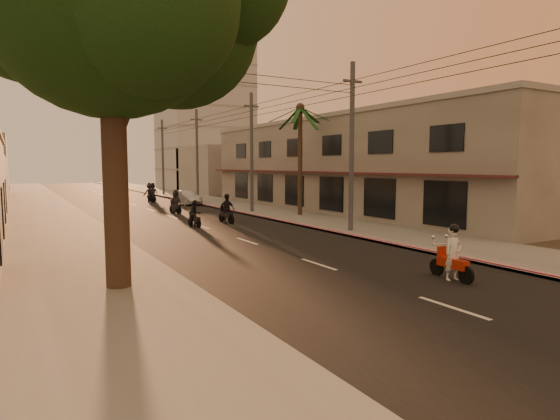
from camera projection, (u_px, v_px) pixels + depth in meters
The scene contains 17 objects.
ground at pixel (353, 276), 15.29m from camera, with size 160.00×160.00×0.00m, color #383023.
road at pixel (172, 217), 32.57m from camera, with size 10.00×140.00×0.02m, color black.
sidewalk_right at pixel (267, 211), 36.27m from camera, with size 5.00×140.00×0.12m, color slate.
sidewalk_left at pixel (53, 223), 28.87m from camera, with size 5.00×140.00×0.12m, color slate.
curb_stripe at pixel (271, 219), 30.76m from camera, with size 0.20×60.00×0.20m, color red.
shophouse_row at pixel (350, 165), 37.39m from camera, with size 8.80×34.20×7.30m.
distant_tower at pixel (204, 96), 70.25m from camera, with size 12.10×12.10×28.00m.
palm_tree at pixel (300, 114), 32.38m from camera, with size 5.00×5.00×8.20m.
utility_poles at pixel (251, 126), 35.01m from camera, with size 1.20×48.26×9.00m.
filler_right at pixel (220, 170), 60.81m from camera, with size 8.00×14.00×6.00m, color gray.
scooter_red at pixel (453, 256), 14.67m from camera, with size 0.75×1.82×1.79m.
scooter_mid_a at pixel (195, 215), 27.26m from camera, with size 0.84×1.64×1.61m.
scooter_mid_b at pixel (227, 210), 29.03m from camera, with size 1.10×1.90×1.87m.
scooter_far_a at pixel (176, 203), 34.87m from camera, with size 1.00×1.82×1.80m.
scooter_far_b at pixel (149, 193), 45.70m from camera, with size 1.63×1.84×1.91m.
parked_car at pixel (187, 198), 42.68m from camera, with size 1.54×4.03×1.31m, color #A0A3A8.
scooter_far_c at pixel (153, 193), 45.62m from camera, with size 1.04×1.95×1.93m.
Camera 1 is at (-9.53, -11.85, 3.62)m, focal length 30.00 mm.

